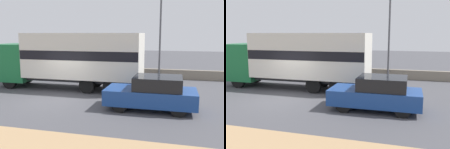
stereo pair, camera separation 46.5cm
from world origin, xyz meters
TOP-DOWN VIEW (x-y plane):
  - ground_plane at (0.00, 0.00)m, footprint 80.00×80.00m
  - stone_wall_backdrop at (0.00, 7.90)m, footprint 60.00×0.35m
  - street_lamp at (4.86, 7.49)m, footprint 0.56×0.28m
  - box_truck at (-0.18, 2.80)m, footprint 9.27×2.57m
  - car_hatchback at (5.06, -0.37)m, footprint 4.09×1.87m

SIDE VIEW (x-z plane):
  - ground_plane at x=0.00m, z-range 0.00..0.00m
  - stone_wall_backdrop at x=0.00m, z-range 0.00..0.72m
  - car_hatchback at x=5.06m, z-range 0.00..1.55m
  - box_truck at x=-0.18m, z-range 0.24..3.72m
  - street_lamp at x=4.86m, z-range 0.55..7.38m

